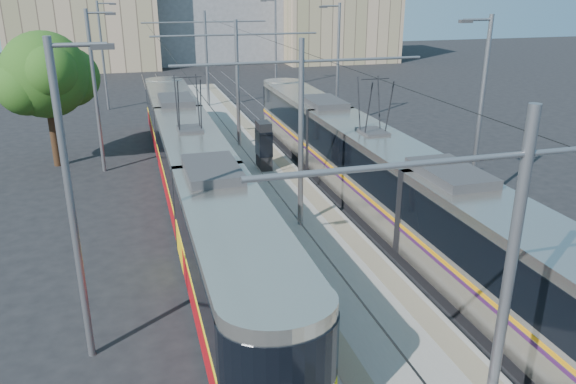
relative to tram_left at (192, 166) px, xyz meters
name	(u,v)px	position (x,y,z in m)	size (l,w,h in m)	color
ground	(390,351)	(3.60, -12.13, -1.71)	(160.00, 160.00, 0.00)	black
platform	(251,162)	(3.60, 4.87, -1.56)	(4.00, 50.00, 0.30)	gray
tactile_strip_left	(224,161)	(2.15, 4.87, -1.40)	(0.70, 50.00, 0.01)	gray
tactile_strip_right	(277,157)	(5.05, 4.87, -1.40)	(0.70, 50.00, 0.01)	gray
rails	(251,164)	(3.60, 4.87, -1.69)	(8.71, 70.00, 0.03)	gray
tram_left	(192,166)	(0.00, 0.00, 0.00)	(2.43, 30.45, 5.50)	black
tram_right	(371,166)	(7.20, -2.52, 0.15)	(2.43, 29.96, 5.50)	black
catenary	(262,89)	(3.60, 2.02, 2.82)	(9.20, 70.00, 7.00)	slate
street_lamps	(234,75)	(3.60, 8.87, 2.48)	(15.18, 38.22, 8.00)	slate
shelter	(264,144)	(3.92, 3.09, -0.14)	(0.68, 1.10, 2.41)	black
tree	(52,76)	(-6.01, 7.75, 3.00)	(4.79, 4.43, 6.95)	#382314
building_left	(83,13)	(-6.40, 47.87, 4.41)	(16.32, 12.24, 12.22)	tan
building_right	(335,8)	(23.60, 45.87, 4.73)	(14.28, 10.20, 12.85)	tan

